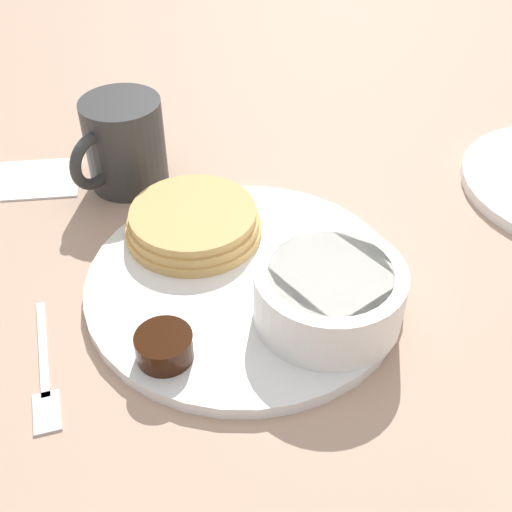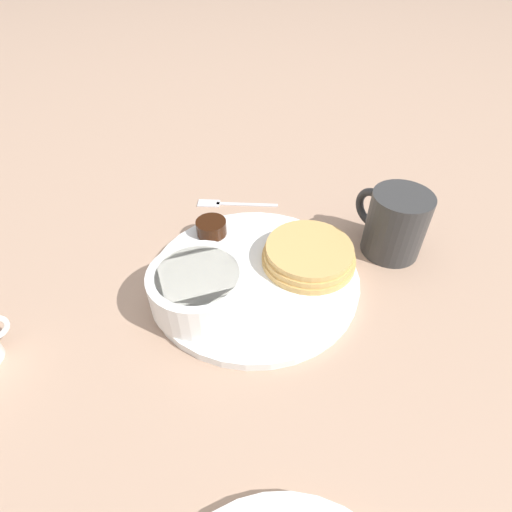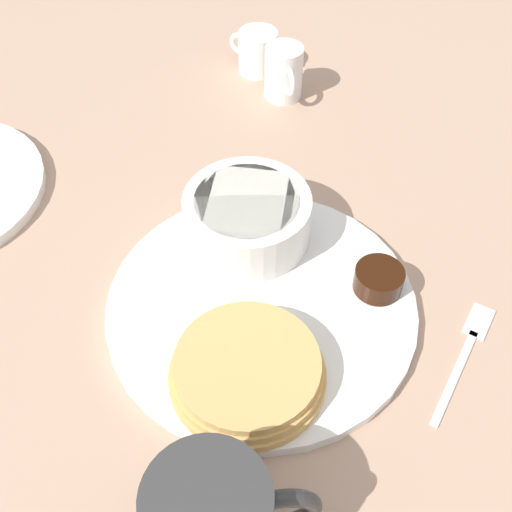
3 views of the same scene
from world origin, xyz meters
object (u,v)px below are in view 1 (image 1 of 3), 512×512
plate (245,282)px  bowl (329,292)px  coffee_mug (124,144)px  fork (45,378)px

plate → bowl: 0.09m
plate → coffee_mug: (0.08, -0.19, 0.04)m
coffee_mug → fork: (0.10, 0.25, -0.05)m
fork → coffee_mug: bearing=-111.6°
plate → coffee_mug: coffee_mug is taller
plate → bowl: bowl is taller
plate → fork: plate is taller
bowl → fork: 0.23m
bowl → fork: bearing=-1.7°
plate → coffee_mug: 0.21m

